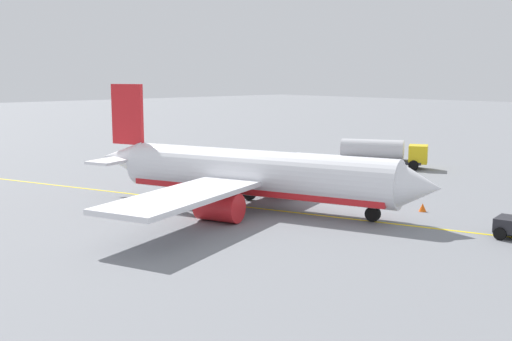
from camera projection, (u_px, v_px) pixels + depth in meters
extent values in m
plane|color=slate|center=(256.00, 208.00, 48.50)|extent=(400.00, 400.00, 0.00)
cylinder|color=white|center=(256.00, 173.00, 48.07)|extent=(22.61, 10.98, 3.60)
cube|color=red|center=(256.00, 186.00, 48.22)|extent=(21.20, 9.95, 1.01)
cone|color=white|center=(418.00, 187.00, 42.20)|extent=(4.13, 4.31, 3.45)
cone|color=white|center=(123.00, 158.00, 54.17)|extent=(5.18, 4.36, 3.06)
cube|color=red|center=(127.00, 114.00, 53.29)|extent=(3.14, 1.41, 5.20)
cube|color=white|center=(129.00, 158.00, 53.88)|extent=(5.07, 8.72, 0.24)
cube|color=white|center=(245.00, 178.00, 48.60)|extent=(14.75, 30.44, 0.36)
cylinder|color=red|center=(282.00, 184.00, 52.96)|extent=(3.72, 3.05, 2.10)
cylinder|color=red|center=(219.00, 207.00, 43.89)|extent=(3.72, 3.05, 2.10)
cylinder|color=#4C4C51|center=(373.00, 206.00, 43.92)|extent=(0.24, 0.24, 1.17)
cylinder|color=black|center=(373.00, 214.00, 44.01)|extent=(1.17, 0.74, 1.10)
cylinder|color=#4C4C51|center=(250.00, 187.00, 51.52)|extent=(0.24, 0.24, 1.17)
cylinder|color=black|center=(250.00, 193.00, 51.61)|extent=(1.17, 0.74, 1.10)
cylinder|color=#4C4C51|center=(217.00, 197.00, 46.99)|extent=(0.24, 0.24, 1.17)
cylinder|color=black|center=(217.00, 205.00, 47.08)|extent=(1.17, 0.74, 1.10)
cube|color=#2D2D33|center=(377.00, 161.00, 69.95)|extent=(9.69, 7.07, 0.30)
cube|color=yellow|center=(418.00, 154.00, 68.48)|extent=(2.94, 3.08, 2.00)
cube|color=black|center=(427.00, 151.00, 68.16)|extent=(1.14, 1.81, 0.90)
cylinder|color=silver|center=(372.00, 149.00, 69.93)|extent=(7.17, 5.49, 2.30)
cylinder|color=black|center=(415.00, 162.00, 69.95)|extent=(1.13, 0.86, 1.10)
cylinder|color=black|center=(413.00, 165.00, 67.59)|extent=(1.13, 0.86, 1.10)
cylinder|color=black|center=(357.00, 160.00, 71.87)|extent=(1.13, 0.86, 1.10)
cylinder|color=black|center=(354.00, 163.00, 69.52)|extent=(1.13, 0.86, 1.10)
cylinder|color=black|center=(500.00, 234.00, 39.15)|extent=(0.84, 0.44, 0.80)
cylinder|color=black|center=(509.00, 227.00, 40.73)|extent=(0.84, 0.44, 0.80)
cube|color=navy|center=(336.00, 177.00, 60.46)|extent=(0.47, 0.53, 0.85)
cube|color=yellow|center=(336.00, 170.00, 60.35)|extent=(0.54, 0.62, 0.60)
sphere|color=tan|center=(336.00, 166.00, 60.28)|extent=(0.24, 0.24, 0.24)
cone|color=#F2590F|center=(423.00, 207.00, 47.28)|extent=(0.58, 0.58, 0.64)
cube|color=yellow|center=(256.00, 208.00, 48.50)|extent=(83.20, 29.76, 0.01)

